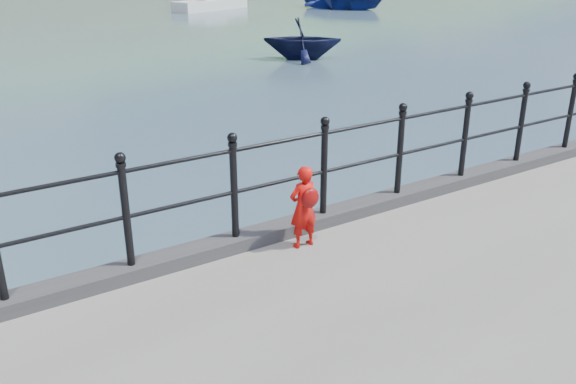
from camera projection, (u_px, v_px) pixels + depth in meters
ground at (275, 302)px, 7.64m from camera, size 600.00×600.00×0.00m
kerb at (281, 229)px, 7.12m from camera, size 60.00×0.30×0.15m
railing at (281, 169)px, 6.84m from camera, size 18.11×0.11×1.20m
far_shore at (20, 26)px, 221.89m from camera, size 830.00×200.00×156.00m
child at (304, 206)px, 6.71m from camera, size 0.35×0.30×0.95m
launch_blue at (344, 0)px, 43.72m from camera, size 6.32×7.25×1.25m
launch_navy at (302, 39)px, 23.86m from camera, size 3.98×3.89×1.59m
sailboat_near at (211, 5)px, 42.96m from camera, size 6.19×3.58×8.27m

